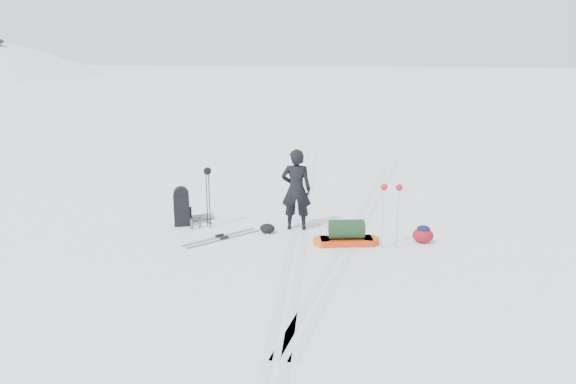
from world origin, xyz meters
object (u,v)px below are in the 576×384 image
skier (296,190)px  ski_poles_black (208,178)px  pulk_sled (346,235)px  expedition_rucksack (184,207)px

skier → ski_poles_black: skier is taller
ski_poles_black → pulk_sled: bearing=-35.3°
expedition_rucksack → ski_poles_black: (0.59, -0.09, 0.70)m
expedition_rucksack → ski_poles_black: 0.92m
skier → expedition_rucksack: bearing=-2.1°
skier → ski_poles_black: (-1.92, -0.15, 0.22)m
expedition_rucksack → ski_poles_black: ski_poles_black is taller
skier → pulk_sled: 1.57m
skier → ski_poles_black: 1.94m
pulk_sled → ski_poles_black: ski_poles_black is taller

